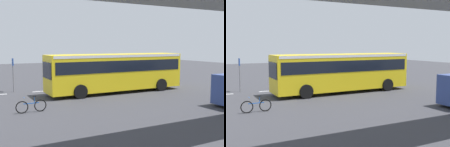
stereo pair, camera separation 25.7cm
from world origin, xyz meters
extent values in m
plane|color=#38383D|center=(0.00, 0.00, 0.00)|extent=(80.00, 80.00, 0.00)
cube|color=yellow|center=(-1.13, 0.16, 1.72)|extent=(11.50, 2.55, 2.86)
cube|color=black|center=(-1.13, 0.16, 2.23)|extent=(11.04, 2.59, 0.90)
cube|color=white|center=(-1.13, 0.16, 3.03)|extent=(11.27, 2.58, 0.20)
cube|color=black|center=(4.63, 0.16, 2.06)|extent=(0.04, 2.24, 1.20)
cylinder|color=black|center=(2.55, 1.43, 0.52)|extent=(1.04, 0.30, 1.04)
cylinder|color=black|center=(2.55, -1.12, 0.52)|extent=(1.04, 0.30, 1.04)
cylinder|color=black|center=(-4.81, 1.43, 0.52)|extent=(1.04, 0.30, 1.04)
cylinder|color=black|center=(-4.81, -1.12, 0.52)|extent=(1.04, 0.30, 1.04)
cylinder|color=black|center=(-4.70, 7.63, 0.34)|extent=(0.68, 0.22, 0.68)
torus|color=black|center=(7.13, 3.94, 0.36)|extent=(0.72, 0.06, 0.72)
torus|color=black|center=(6.08, 3.94, 0.36)|extent=(0.72, 0.06, 0.72)
cube|color=blue|center=(6.61, 3.94, 0.54)|extent=(0.89, 0.04, 0.04)
cylinder|color=blue|center=(6.42, 3.94, 0.74)|extent=(0.03, 0.03, 0.40)
cube|color=black|center=(6.42, 3.94, 0.94)|extent=(0.20, 0.08, 0.04)
cylinder|color=blue|center=(7.00, 3.94, 0.91)|extent=(0.02, 0.44, 0.02)
cylinder|color=slate|center=(6.37, -3.86, 1.40)|extent=(0.08, 0.08, 2.80)
cube|color=blue|center=(6.37, -3.86, 2.50)|extent=(0.04, 0.60, 0.60)
cube|color=silver|center=(-8.00, -3.17, 0.00)|extent=(2.00, 0.20, 0.01)
cube|color=silver|center=(-4.00, -3.17, 0.00)|extent=(2.00, 0.20, 0.01)
cube|color=silver|center=(0.00, -3.17, 0.00)|extent=(2.00, 0.20, 0.01)
cube|color=silver|center=(4.00, -3.17, 0.00)|extent=(2.00, 0.20, 0.01)
camera|label=1|loc=(9.97, 20.06, 3.91)|focal=44.56mm
camera|label=2|loc=(9.74, 20.19, 3.91)|focal=44.56mm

